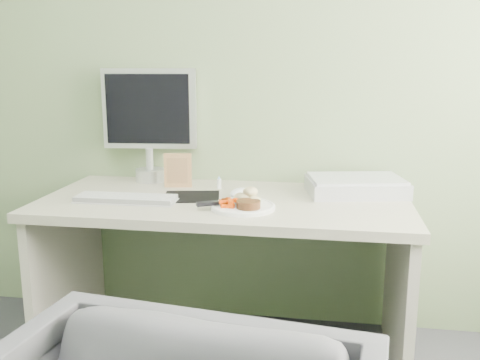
% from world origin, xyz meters
% --- Properties ---
extents(wall_back, '(3.50, 0.00, 3.50)m').
position_xyz_m(wall_back, '(0.00, 2.00, 1.35)').
color(wall_back, '#70835C').
rests_on(wall_back, floor).
extents(desk, '(1.60, 0.75, 0.73)m').
position_xyz_m(desk, '(0.00, 1.62, 0.55)').
color(desk, beige).
rests_on(desk, floor).
extents(plate, '(0.26, 0.26, 0.01)m').
position_xyz_m(plate, '(0.11, 1.48, 0.74)').
color(plate, white).
rests_on(plate, desk).
extents(steak, '(0.11, 0.11, 0.03)m').
position_xyz_m(steak, '(0.13, 1.44, 0.76)').
color(steak, black).
rests_on(steak, plate).
extents(potato_pile, '(0.14, 0.11, 0.07)m').
position_xyz_m(potato_pile, '(0.13, 1.52, 0.78)').
color(potato_pile, tan).
rests_on(potato_pile, plate).
extents(carrot_heap, '(0.07, 0.06, 0.04)m').
position_xyz_m(carrot_heap, '(0.05, 1.45, 0.77)').
color(carrot_heap, '#E14004').
rests_on(carrot_heap, plate).
extents(steak_knife, '(0.22, 0.14, 0.02)m').
position_xyz_m(steak_knife, '(0.00, 1.45, 0.76)').
color(steak_knife, silver).
rests_on(steak_knife, plate).
extents(mousepad, '(0.28, 0.25, 0.00)m').
position_xyz_m(mousepad, '(-0.15, 1.63, 0.73)').
color(mousepad, black).
rests_on(mousepad, desk).
extents(keyboard, '(0.43, 0.13, 0.02)m').
position_xyz_m(keyboard, '(-0.41, 1.51, 0.75)').
color(keyboard, white).
rests_on(keyboard, desk).
extents(computer_mouse, '(0.10, 0.13, 0.04)m').
position_xyz_m(computer_mouse, '(0.06, 1.66, 0.75)').
color(computer_mouse, white).
rests_on(computer_mouse, desk).
extents(photo_frame, '(0.13, 0.04, 0.16)m').
position_xyz_m(photo_frame, '(-0.26, 1.81, 0.81)').
color(photo_frame, '#A6874D').
rests_on(photo_frame, desk).
extents(eyedrop_bottle, '(0.02, 0.02, 0.06)m').
position_xyz_m(eyedrop_bottle, '(-0.06, 1.81, 0.76)').
color(eyedrop_bottle, white).
rests_on(eyedrop_bottle, desk).
extents(scanner, '(0.47, 0.36, 0.07)m').
position_xyz_m(scanner, '(0.57, 1.81, 0.76)').
color(scanner, '#A2A3A9').
rests_on(scanner, desk).
extents(monitor, '(0.46, 0.14, 0.56)m').
position_xyz_m(monitor, '(-0.44, 1.94, 1.04)').
color(monitor, silver).
rests_on(monitor, desk).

